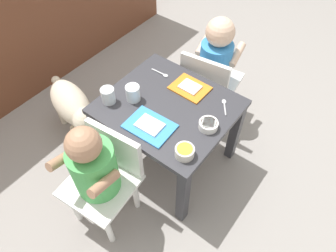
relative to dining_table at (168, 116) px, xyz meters
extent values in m
plane|color=gray|center=(0.00, 0.00, -0.35)|extent=(7.00, 7.00, 0.00)
cube|color=brown|center=(0.00, 1.19, 0.14)|extent=(2.26, 0.38, 0.98)
cube|color=#333338|center=(0.00, 0.00, 0.06)|extent=(0.52, 0.58, 0.03)
cube|color=#333338|center=(-0.23, -0.26, -0.15)|extent=(0.04, 0.04, 0.40)
cube|color=#333338|center=(0.23, -0.26, -0.15)|extent=(0.04, 0.04, 0.40)
cube|color=#333338|center=(-0.23, 0.26, -0.15)|extent=(0.04, 0.04, 0.40)
cube|color=#333338|center=(0.23, 0.26, -0.15)|extent=(0.04, 0.04, 0.40)
cube|color=white|center=(-0.43, 0.04, -0.09)|extent=(0.31, 0.31, 0.02)
cube|color=white|center=(-0.30, 0.05, 0.03)|extent=(0.05, 0.27, 0.22)
cylinder|color=#4CB259|center=(-0.43, 0.04, 0.04)|extent=(0.18, 0.18, 0.24)
sphere|color=#A87A5B|center=(-0.44, 0.04, 0.22)|extent=(0.13, 0.13, 0.13)
cylinder|color=white|center=(-0.54, 0.13, -0.22)|extent=(0.03, 0.03, 0.25)
cylinder|color=white|center=(-0.52, -0.07, -0.22)|extent=(0.03, 0.03, 0.25)
cylinder|color=white|center=(-0.34, 0.15, -0.22)|extent=(0.03, 0.03, 0.25)
cylinder|color=white|center=(-0.32, -0.05, -0.22)|extent=(0.03, 0.03, 0.25)
cylinder|color=#A87A5B|center=(-0.49, 0.13, 0.10)|extent=(0.15, 0.05, 0.09)
cylinder|color=#A87A5B|center=(-0.47, -0.07, 0.10)|extent=(0.15, 0.05, 0.09)
cube|color=white|center=(0.43, 0.01, -0.09)|extent=(0.32, 0.32, 0.02)
cube|color=white|center=(0.30, 0.00, 0.03)|extent=(0.06, 0.27, 0.22)
cylinder|color=#388CD8|center=(0.43, 0.01, 0.04)|extent=(0.17, 0.17, 0.23)
sphere|color=beige|center=(0.44, 0.01, 0.22)|extent=(0.15, 0.15, 0.15)
cylinder|color=white|center=(0.54, -0.07, -0.22)|extent=(0.03, 0.03, 0.25)
cylinder|color=white|center=(0.51, 0.13, -0.22)|extent=(0.03, 0.03, 0.25)
cylinder|color=white|center=(0.34, -0.10, -0.22)|extent=(0.03, 0.03, 0.25)
cylinder|color=white|center=(0.32, 0.10, -0.22)|extent=(0.03, 0.03, 0.25)
cylinder|color=beige|center=(0.49, -0.07, 0.10)|extent=(0.15, 0.06, 0.09)
cylinder|color=beige|center=(0.46, 0.11, 0.10)|extent=(0.15, 0.06, 0.09)
ellipsoid|color=beige|center=(-0.16, 0.55, -0.13)|extent=(0.27, 0.40, 0.19)
sphere|color=beige|center=(-0.22, 0.35, -0.08)|extent=(0.13, 0.13, 0.13)
sphere|color=black|center=(-0.23, 0.31, -0.09)|extent=(0.06, 0.06, 0.06)
torus|color=green|center=(-0.21, 0.39, -0.09)|extent=(0.12, 0.06, 0.11)
sphere|color=beige|center=(-0.11, 0.72, -0.09)|extent=(0.05, 0.05, 0.05)
cylinder|color=beige|center=(-0.24, 0.47, -0.28)|extent=(0.04, 0.04, 0.14)
cylinder|color=beige|center=(-0.14, 0.44, -0.28)|extent=(0.04, 0.04, 0.14)
cylinder|color=beige|center=(-0.18, 0.66, -0.28)|extent=(0.04, 0.04, 0.14)
cylinder|color=beige|center=(-0.08, 0.63, -0.28)|extent=(0.04, 0.04, 0.14)
cube|color=#388CD8|center=(-0.15, -0.02, 0.08)|extent=(0.16, 0.21, 0.01)
cube|color=white|center=(-0.15, -0.02, 0.09)|extent=(0.09, 0.11, 0.01)
cube|color=orange|center=(0.15, -0.02, 0.08)|extent=(0.14, 0.17, 0.01)
cube|color=white|center=(0.15, -0.02, 0.09)|extent=(0.08, 0.10, 0.01)
cylinder|color=white|center=(-0.15, 0.23, 0.11)|extent=(0.06, 0.06, 0.07)
cylinder|color=silver|center=(-0.15, 0.23, 0.10)|extent=(0.05, 0.05, 0.05)
cylinder|color=white|center=(-0.07, 0.15, 0.11)|extent=(0.07, 0.07, 0.07)
cylinder|color=silver|center=(-0.07, 0.15, 0.09)|extent=(0.06, 0.06, 0.03)
cylinder|color=silver|center=(-0.18, -0.22, 0.10)|extent=(0.08, 0.08, 0.04)
cylinder|color=gold|center=(-0.18, -0.22, 0.11)|extent=(0.06, 0.06, 0.01)
cylinder|color=white|center=(0.00, -0.21, 0.09)|extent=(0.08, 0.08, 0.03)
cylinder|color=#D84C33|center=(0.00, -0.21, 0.10)|extent=(0.07, 0.07, 0.01)
cylinder|color=silver|center=(0.15, 0.18, 0.08)|extent=(0.01, 0.08, 0.01)
ellipsoid|color=silver|center=(0.15, 0.13, 0.08)|extent=(0.02, 0.03, 0.01)
cylinder|color=silver|center=(0.13, -0.22, 0.08)|extent=(0.06, 0.05, 0.01)
ellipsoid|color=silver|center=(0.17, -0.19, 0.08)|extent=(0.03, 0.03, 0.01)
camera|label=1|loc=(-0.76, -0.59, 1.08)|focal=32.78mm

